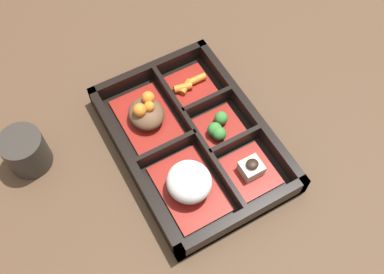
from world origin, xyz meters
name	(u,v)px	position (x,y,z in m)	size (l,w,h in m)	color
ground_plane	(192,144)	(0.00, 0.00, 0.00)	(3.00, 3.00, 0.00)	#4C3523
bento_base	(192,143)	(0.00, 0.00, 0.00)	(0.34, 0.24, 0.01)	black
bento_rim	(193,138)	(0.00, 0.00, 0.02)	(0.34, 0.24, 0.04)	black
bowl_rice	(189,183)	(-0.08, 0.05, 0.04)	(0.13, 0.09, 0.06)	maroon
bowl_stew	(146,114)	(0.08, 0.05, 0.03)	(0.13, 0.09, 0.05)	maroon
bowl_tofu	(251,170)	(-0.10, -0.06, 0.02)	(0.09, 0.08, 0.04)	maroon
bowl_greens	(218,127)	(0.00, -0.05, 0.02)	(0.07, 0.08, 0.03)	maroon
bowl_carrots	(191,86)	(0.10, -0.05, 0.02)	(0.09, 0.08, 0.02)	maroon
tea_cup	(25,151)	(0.10, 0.25, 0.04)	(0.07, 0.07, 0.07)	#2D2823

